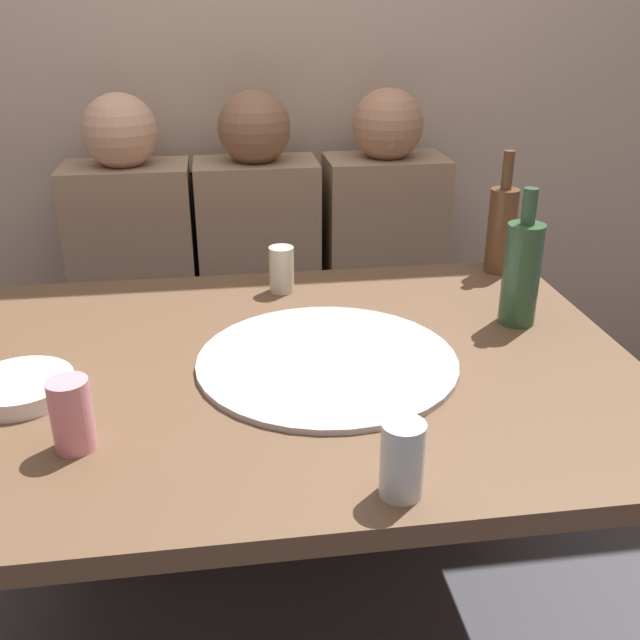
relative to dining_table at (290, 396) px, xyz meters
name	(u,v)px	position (x,y,z in m)	size (l,w,h in m)	color
ground_plane	(294,637)	(0.00, 0.00, -0.67)	(8.00, 8.00, 0.00)	#424247
back_wall	(248,35)	(0.00, 1.09, 0.63)	(6.00, 0.10, 2.60)	#BCA893
dining_table	(290,396)	(0.00, 0.00, 0.00)	(1.38, 1.01, 0.75)	brown
pizza_tray	(327,361)	(0.07, -0.02, 0.08)	(0.52, 0.52, 0.01)	#ADADB2
wine_bottle	(522,271)	(0.52, 0.12, 0.20)	(0.08, 0.08, 0.30)	#2D5133
beer_bottle	(502,227)	(0.60, 0.44, 0.20)	(0.07, 0.07, 0.31)	brown
tumbler_near	(402,459)	(0.12, -0.43, 0.14)	(0.06, 0.06, 0.12)	silver
tumbler_far	(282,269)	(0.02, 0.38, 0.13)	(0.06, 0.06, 0.11)	beige
soda_can	(72,415)	(-0.37, -0.24, 0.14)	(0.07, 0.07, 0.12)	pink
plate_stack	(20,388)	(-0.49, -0.06, 0.09)	(0.19, 0.19, 0.03)	white
chair_left	(142,304)	(-0.38, 0.91, -0.16)	(0.44, 0.44, 0.90)	black
chair_middle	(259,298)	(-0.01, 0.91, -0.16)	(0.44, 0.44, 0.90)	black
chair_right	(377,292)	(0.38, 0.91, -0.16)	(0.44, 0.44, 0.90)	black
guest_in_sweater	(133,284)	(-0.38, 0.75, -0.03)	(0.36, 0.56, 1.17)	#937A60
guest_in_beanie	(261,278)	(-0.01, 0.75, -0.03)	(0.36, 0.56, 1.17)	#937A60
guest_by_wall	(389,271)	(0.38, 0.75, -0.03)	(0.36, 0.56, 1.17)	#937A60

